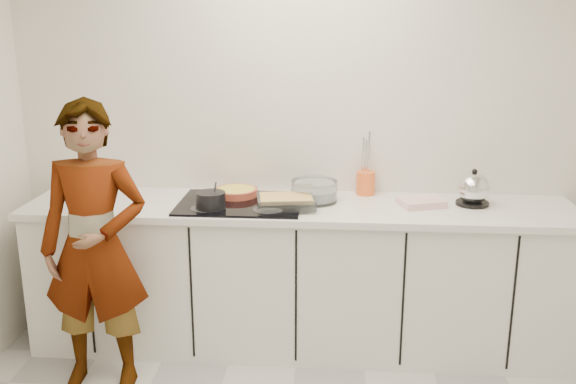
# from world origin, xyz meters

# --- Properties ---
(wall_back) EXTENTS (3.60, 0.00, 2.60)m
(wall_back) POSITION_xyz_m (0.00, 1.60, 1.30)
(wall_back) COLOR white
(wall_back) RESTS_ON ground
(base_cabinets) EXTENTS (3.20, 0.58, 0.87)m
(base_cabinets) POSITION_xyz_m (0.00, 1.28, 0.43)
(base_cabinets) COLOR white
(base_cabinets) RESTS_ON floor
(countertop) EXTENTS (3.24, 0.64, 0.04)m
(countertop) POSITION_xyz_m (0.00, 1.28, 0.89)
(countertop) COLOR white
(countertop) RESTS_ON base_cabinets
(hob) EXTENTS (0.72, 0.54, 0.01)m
(hob) POSITION_xyz_m (-0.35, 1.26, 0.92)
(hob) COLOR black
(hob) RESTS_ON countertop
(tart_dish) EXTENTS (0.33, 0.33, 0.04)m
(tart_dish) POSITION_xyz_m (-0.40, 1.40, 0.95)
(tart_dish) COLOR #B64A34
(tart_dish) RESTS_ON hob
(saucepan) EXTENTS (0.21, 0.21, 0.16)m
(saucepan) POSITION_xyz_m (-0.50, 1.12, 0.97)
(saucepan) COLOR black
(saucepan) RESTS_ON hob
(baking_dish) EXTENTS (0.36, 0.29, 0.06)m
(baking_dish) POSITION_xyz_m (-0.07, 1.18, 0.96)
(baking_dish) COLOR silver
(baking_dish) RESTS_ON hob
(mixing_bowl) EXTENTS (0.36, 0.36, 0.13)m
(mixing_bowl) POSITION_xyz_m (0.08, 1.36, 0.97)
(mixing_bowl) COLOR silver
(mixing_bowl) RESTS_ON countertop
(tea_towel) EXTENTS (0.29, 0.25, 0.04)m
(tea_towel) POSITION_xyz_m (0.71, 1.31, 0.93)
(tea_towel) COLOR white
(tea_towel) RESTS_ON countertop
(kettle) EXTENTS (0.24, 0.24, 0.22)m
(kettle) POSITION_xyz_m (1.02, 1.35, 1.00)
(kettle) COLOR black
(kettle) RESTS_ON countertop
(utensil_crock) EXTENTS (0.13, 0.13, 0.15)m
(utensil_crock) POSITION_xyz_m (0.40, 1.54, 0.98)
(utensil_crock) COLOR orange
(utensil_crock) RESTS_ON countertop
(cook) EXTENTS (0.59, 0.40, 1.59)m
(cook) POSITION_xyz_m (-1.06, 0.78, 0.79)
(cook) COLOR white
(cook) RESTS_ON floor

